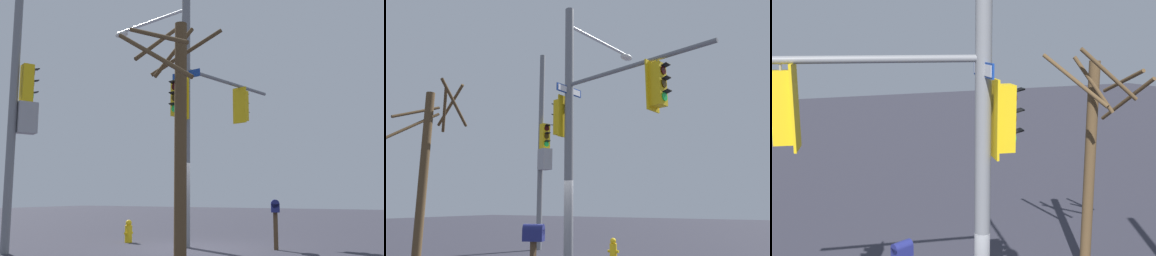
{
  "view_description": "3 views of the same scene",
  "coord_description": "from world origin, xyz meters",
  "views": [
    {
      "loc": [
        11.83,
        6.39,
        1.54
      ],
      "look_at": [
        0.4,
        0.12,
        3.48
      ],
      "focal_mm": 42.16,
      "sensor_mm": 36.0,
      "label": 1
    },
    {
      "loc": [
        -5.64,
        8.63,
        1.82
      ],
      "look_at": [
        -0.3,
        -0.56,
        4.09
      ],
      "focal_mm": 33.55,
      "sensor_mm": 36.0,
      "label": 2
    },
    {
      "loc": [
        -3.44,
        -7.28,
        5.77
      ],
      "look_at": [
        -0.19,
        0.18,
        4.22
      ],
      "focal_mm": 44.86,
      "sensor_mm": 36.0,
      "label": 3
    }
  ],
  "objects": [
    {
      "name": "secondary_pole_assembly",
      "position": [
        3.35,
        -3.78,
        4.17
      ],
      "size": [
        0.79,
        0.61,
        8.48
      ],
      "rotation": [
        0.0,
        0.0,
        2.7
      ],
      "color": "slate",
      "rests_on": "ground"
    },
    {
      "name": "mailbox",
      "position": [
        -0.79,
        2.19,
        1.11
      ],
      "size": [
        0.5,
        0.38,
        1.41
      ],
      "rotation": [
        0.0,
        0.0,
        5.06
      ],
      "color": "#4C3823",
      "rests_on": "ground"
    },
    {
      "name": "main_signal_pole_assembly",
      "position": [
        -0.67,
        -0.43,
        4.53
      ],
      "size": [
        5.2,
        4.46,
        8.0
      ],
      "rotation": [
        0.0,
        0.0,
        2.93
      ],
      "color": "slate",
      "rests_on": "ground"
    },
    {
      "name": "bare_tree_behind_pole",
      "position": [
        3.75,
        1.62,
        2.98
      ],
      "size": [
        2.18,
        1.97,
        5.56
      ],
      "color": "brown",
      "rests_on": "ground"
    },
    {
      "name": "fire_hydrant",
      "position": [
        -0.4,
        -2.7,
        0.34
      ],
      "size": [
        0.38,
        0.24,
        0.73
      ],
      "color": "yellow",
      "rests_on": "ground"
    }
  ]
}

